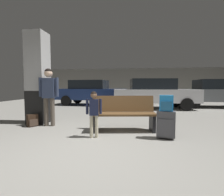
{
  "coord_description": "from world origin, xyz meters",
  "views": [
    {
      "loc": [
        0.77,
        -2.68,
        1.13
      ],
      "look_at": [
        0.26,
        1.3,
        0.85
      ],
      "focal_mm": 26.62,
      "sensor_mm": 36.0,
      "label": 1
    }
  ],
  "objects_px": {
    "bench": "(124,113)",
    "child": "(94,109)",
    "parked_car_far": "(91,92)",
    "parked_car_near": "(154,93)",
    "backpack_bright": "(166,103)",
    "structural_pillar": "(38,79)",
    "parked_car_side": "(215,92)",
    "adult": "(49,91)",
    "suitcase": "(166,124)",
    "backpack_dark_floor": "(32,121)"
  },
  "relations": [
    {
      "from": "bench",
      "to": "child",
      "type": "bearing_deg",
      "value": -132.97
    },
    {
      "from": "adult",
      "to": "suitcase",
      "type": "bearing_deg",
      "value": -14.75
    },
    {
      "from": "backpack_bright",
      "to": "parked_car_near",
      "type": "bearing_deg",
      "value": 86.08
    },
    {
      "from": "structural_pillar",
      "to": "suitcase",
      "type": "xyz_separation_m",
      "value": [
        3.61,
        -1.16,
        -1.05
      ]
    },
    {
      "from": "bench",
      "to": "child",
      "type": "height_order",
      "value": "child"
    },
    {
      "from": "suitcase",
      "to": "child",
      "type": "distance_m",
      "value": 1.59
    },
    {
      "from": "bench",
      "to": "adult",
      "type": "relative_size",
      "value": 1.01
    },
    {
      "from": "structural_pillar",
      "to": "adult",
      "type": "xyz_separation_m",
      "value": [
        0.53,
        -0.35,
        -0.36
      ]
    },
    {
      "from": "child",
      "to": "adult",
      "type": "bearing_deg",
      "value": 148.99
    },
    {
      "from": "backpack_bright",
      "to": "parked_car_far",
      "type": "distance_m",
      "value": 7.08
    },
    {
      "from": "child",
      "to": "parked_car_side",
      "type": "distance_m",
      "value": 8.13
    },
    {
      "from": "parked_car_side",
      "to": "parked_car_far",
      "type": "distance_m",
      "value": 6.98
    },
    {
      "from": "structural_pillar",
      "to": "parked_car_side",
      "type": "relative_size",
      "value": 0.67
    },
    {
      "from": "suitcase",
      "to": "backpack_dark_floor",
      "type": "distance_m",
      "value": 3.6
    },
    {
      "from": "bench",
      "to": "backpack_dark_floor",
      "type": "relative_size",
      "value": 4.87
    },
    {
      "from": "structural_pillar",
      "to": "parked_car_far",
      "type": "height_order",
      "value": "structural_pillar"
    },
    {
      "from": "adult",
      "to": "parked_car_far",
      "type": "xyz_separation_m",
      "value": [
        -0.17,
        5.48,
        -0.21
      ]
    },
    {
      "from": "structural_pillar",
      "to": "parked_car_far",
      "type": "distance_m",
      "value": 5.17
    },
    {
      "from": "bench",
      "to": "parked_car_side",
      "type": "bearing_deg",
      "value": 49.74
    },
    {
      "from": "suitcase",
      "to": "parked_car_side",
      "type": "bearing_deg",
      "value": 58.44
    },
    {
      "from": "bench",
      "to": "child",
      "type": "relative_size",
      "value": 1.62
    },
    {
      "from": "bench",
      "to": "backpack_bright",
      "type": "bearing_deg",
      "value": -30.68
    },
    {
      "from": "parked_car_near",
      "to": "child",
      "type": "bearing_deg",
      "value": -110.33
    },
    {
      "from": "parked_car_side",
      "to": "backpack_bright",
      "type": "bearing_deg",
      "value": -121.56
    },
    {
      "from": "adult",
      "to": "parked_car_side",
      "type": "bearing_deg",
      "value": 37.67
    },
    {
      "from": "child",
      "to": "parked_car_near",
      "type": "xyz_separation_m",
      "value": [
        1.9,
        5.13,
        0.17
      ]
    },
    {
      "from": "structural_pillar",
      "to": "backpack_bright",
      "type": "distance_m",
      "value": 3.84
    },
    {
      "from": "structural_pillar",
      "to": "parked_car_near",
      "type": "distance_m",
      "value": 5.56
    },
    {
      "from": "bench",
      "to": "child",
      "type": "xyz_separation_m",
      "value": [
        -0.62,
        -0.66,
        0.19
      ]
    },
    {
      "from": "bench",
      "to": "parked_car_near",
      "type": "xyz_separation_m",
      "value": [
        1.28,
        4.47,
        0.36
      ]
    },
    {
      "from": "child",
      "to": "parked_car_far",
      "type": "xyz_separation_m",
      "value": [
        -1.69,
        6.4,
        0.17
      ]
    },
    {
      "from": "backpack_bright",
      "to": "bench",
      "type": "bearing_deg",
      "value": 149.32
    },
    {
      "from": "parked_car_near",
      "to": "structural_pillar",
      "type": "bearing_deg",
      "value": -135.65
    },
    {
      "from": "backpack_dark_floor",
      "to": "parked_car_side",
      "type": "distance_m",
      "value": 9.06
    },
    {
      "from": "parked_car_side",
      "to": "parked_car_near",
      "type": "height_order",
      "value": "same"
    },
    {
      "from": "structural_pillar",
      "to": "child",
      "type": "xyz_separation_m",
      "value": [
        2.05,
        -1.27,
        -0.74
      ]
    },
    {
      "from": "structural_pillar",
      "to": "backpack_dark_floor",
      "type": "relative_size",
      "value": 8.14
    },
    {
      "from": "suitcase",
      "to": "backpack_bright",
      "type": "bearing_deg",
      "value": -93.45
    },
    {
      "from": "backpack_bright",
      "to": "parked_car_near",
      "type": "xyz_separation_m",
      "value": [
        0.34,
        5.02,
        0.03
      ]
    },
    {
      "from": "child",
      "to": "suitcase",
      "type": "bearing_deg",
      "value": 3.87
    },
    {
      "from": "bench",
      "to": "structural_pillar",
      "type": "bearing_deg",
      "value": 167.24
    },
    {
      "from": "bench",
      "to": "parked_car_far",
      "type": "relative_size",
      "value": 0.39
    },
    {
      "from": "backpack_bright",
      "to": "backpack_dark_floor",
      "type": "height_order",
      "value": "backpack_bright"
    },
    {
      "from": "structural_pillar",
      "to": "backpack_dark_floor",
      "type": "bearing_deg",
      "value": -80.57
    },
    {
      "from": "backpack_dark_floor",
      "to": "parked_car_near",
      "type": "relative_size",
      "value": 0.08
    },
    {
      "from": "suitcase",
      "to": "parked_car_near",
      "type": "height_order",
      "value": "parked_car_near"
    },
    {
      "from": "parked_car_far",
      "to": "parked_car_near",
      "type": "xyz_separation_m",
      "value": [
        3.59,
        -1.27,
        0.0
      ]
    },
    {
      "from": "child",
      "to": "parked_car_far",
      "type": "relative_size",
      "value": 0.24
    },
    {
      "from": "child",
      "to": "backpack_dark_floor",
      "type": "bearing_deg",
      "value": 158.16
    },
    {
      "from": "suitcase",
      "to": "bench",
      "type": "bearing_deg",
      "value": 149.35
    }
  ]
}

